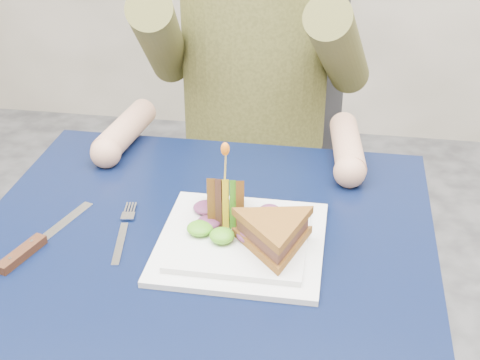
% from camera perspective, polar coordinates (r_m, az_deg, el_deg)
% --- Properties ---
extents(table, '(0.75, 0.75, 0.73)m').
position_cam_1_polar(table, '(1.11, -3.53, -9.05)').
color(table, black).
rests_on(table, ground).
extents(chair, '(0.42, 0.40, 0.93)m').
position_cam_1_polar(chair, '(1.78, 1.61, 2.73)').
color(chair, '#47474C').
rests_on(chair, ground).
extents(diner, '(0.54, 0.59, 0.74)m').
position_cam_1_polar(diner, '(1.53, 1.22, 13.36)').
color(diner, brown).
rests_on(diner, chair).
extents(plate, '(0.26, 0.26, 0.02)m').
position_cam_1_polar(plate, '(1.06, 0.10, -5.18)').
color(plate, white).
rests_on(plate, table).
extents(sandwich_flat, '(0.21, 0.21, 0.05)m').
position_cam_1_polar(sandwich_flat, '(1.01, 2.95, -4.58)').
color(sandwich_flat, brown).
rests_on(sandwich_flat, plate).
extents(sandwich_upright, '(0.08, 0.13, 0.13)m').
position_cam_1_polar(sandwich_upright, '(1.08, -1.22, -1.70)').
color(sandwich_upright, brown).
rests_on(sandwich_upright, plate).
extents(fork, '(0.04, 0.18, 0.01)m').
position_cam_1_polar(fork, '(1.10, -9.96, -4.52)').
color(fork, silver).
rests_on(fork, table).
extents(knife, '(0.08, 0.22, 0.02)m').
position_cam_1_polar(knife, '(1.10, -17.45, -5.50)').
color(knife, silver).
rests_on(knife, table).
extents(toothpick, '(0.01, 0.01, 0.06)m').
position_cam_1_polar(toothpick, '(1.05, -1.26, 1.30)').
color(toothpick, tan).
rests_on(toothpick, sandwich_upright).
extents(toothpick_frill, '(0.01, 0.01, 0.02)m').
position_cam_1_polar(toothpick_frill, '(1.03, -1.28, 2.66)').
color(toothpick_frill, orange).
rests_on(toothpick_frill, sandwich_upright).
extents(lettuce_spill, '(0.15, 0.13, 0.02)m').
position_cam_1_polar(lettuce_spill, '(1.06, 0.45, -3.96)').
color(lettuce_spill, '#337A14').
rests_on(lettuce_spill, plate).
extents(onion_ring, '(0.04, 0.04, 0.02)m').
position_cam_1_polar(onion_ring, '(1.05, 0.95, -3.93)').
color(onion_ring, '#9E4C7A').
rests_on(onion_ring, plate).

